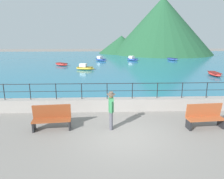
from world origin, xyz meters
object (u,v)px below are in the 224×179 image
(bench_main, at_px, (52,117))
(boat_4, at_px, (85,68))
(boat_0, at_px, (172,59))
(boat_2, at_px, (214,74))
(bench_far, at_px, (205,116))
(person_walking, at_px, (111,109))
(boat_6, at_px, (101,59))
(boat_1, at_px, (132,59))
(boat_3, at_px, (62,64))

(bench_main, distance_m, boat_4, 16.85)
(boat_0, bearing_deg, boat_2, -89.93)
(bench_far, bearing_deg, person_walking, -179.86)
(boat_6, bearing_deg, boat_4, -100.93)
(boat_0, xyz_separation_m, boat_6, (-12.08, -0.39, 0.07))
(person_walking, bearing_deg, boat_4, 98.99)
(person_walking, relative_size, boat_1, 0.75)
(bench_main, distance_m, boat_2, 18.65)
(boat_4, relative_size, boat_6, 1.07)
(bench_main, height_order, boat_3, bench_main)
(bench_far, relative_size, boat_6, 0.76)
(bench_far, relative_size, boat_1, 0.74)
(person_walking, bearing_deg, boat_0, 67.22)
(boat_2, bearing_deg, boat_1, 116.21)
(bench_far, distance_m, person_walking, 4.33)
(boat_0, bearing_deg, boat_3, -161.33)
(bench_main, xyz_separation_m, bench_far, (6.99, -0.08, 0.00))
(boat_0, xyz_separation_m, boat_2, (0.02, -14.14, 0.00))
(boat_0, xyz_separation_m, boat_4, (-13.88, -9.72, 0.07))
(boat_2, distance_m, boat_6, 18.32)
(boat_3, xyz_separation_m, boat_4, (3.55, -3.83, 0.07))
(boat_0, bearing_deg, boat_6, -178.17)
(boat_4, bearing_deg, boat_2, -17.64)
(boat_3, bearing_deg, bench_main, -80.25)
(boat_0, distance_m, boat_4, 16.95)
(boat_2, bearing_deg, person_walking, -131.85)
(boat_3, relative_size, boat_4, 0.96)
(boat_3, distance_m, boat_6, 7.68)
(bench_main, height_order, bench_far, same)
(boat_1, xyz_separation_m, boat_3, (-10.63, -5.60, -0.07))
(boat_1, height_order, boat_6, same)
(boat_4, bearing_deg, boat_3, 132.84)
(bench_main, xyz_separation_m, boat_0, (13.88, 26.57, -0.30))
(bench_far, height_order, boat_2, bench_far)
(bench_main, height_order, boat_6, bench_main)
(boat_6, bearing_deg, boat_1, 1.05)
(boat_3, height_order, boat_4, boat_4)
(boat_3, distance_m, boat_4, 5.23)
(bench_main, distance_m, bench_far, 6.99)
(boat_4, bearing_deg, boat_0, 35.01)
(boat_0, distance_m, boat_3, 18.40)
(boat_1, height_order, boat_2, boat_1)
(person_walking, xyz_separation_m, boat_1, (4.40, 26.38, -0.65))
(boat_1, relative_size, boat_3, 1.00)
(boat_2, distance_m, boat_4, 14.58)
(boat_1, xyz_separation_m, boat_4, (-7.08, -9.44, 0.00))
(person_walking, xyz_separation_m, boat_4, (-2.68, 16.94, -0.65))
(boat_4, bearing_deg, bench_far, -67.57)
(boat_2, bearing_deg, bench_main, -138.19)
(bench_far, bearing_deg, bench_main, 179.33)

